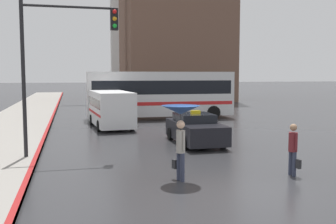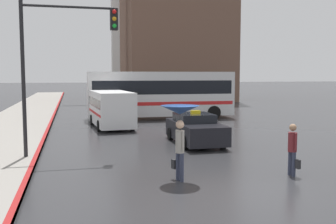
# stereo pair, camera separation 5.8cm
# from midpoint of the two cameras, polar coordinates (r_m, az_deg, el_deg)

# --- Properties ---
(ground_plane) EXTENTS (300.00, 300.00, 0.00)m
(ground_plane) POSITION_cam_midpoint_polar(r_m,az_deg,el_deg) (10.93, 8.40, -11.51)
(ground_plane) COLOR #2D2D30
(taxi) EXTENTS (1.91, 4.19, 1.54)m
(taxi) POSITION_cam_midpoint_polar(r_m,az_deg,el_deg) (18.13, 3.88, -2.53)
(taxi) COLOR black
(taxi) RESTS_ON ground_plane
(ambulance_van) EXTENTS (2.39, 5.40, 2.16)m
(ambulance_van) POSITION_cam_midpoint_polar(r_m,az_deg,el_deg) (23.98, -8.37, 0.68)
(ambulance_van) COLOR white
(ambulance_van) RESTS_ON ground_plane
(city_bus) EXTENTS (10.36, 2.81, 3.37)m
(city_bus) POSITION_cam_midpoint_polar(r_m,az_deg,el_deg) (28.24, -1.18, 2.80)
(city_bus) COLOR silver
(city_bus) RESTS_ON ground_plane
(pedestrian_with_umbrella) EXTENTS (1.15, 1.15, 2.27)m
(pedestrian_with_umbrella) POSITION_cam_midpoint_polar(r_m,az_deg,el_deg) (11.60, 1.70, -0.89)
(pedestrian_with_umbrella) COLOR #2D3347
(pedestrian_with_umbrella) RESTS_ON ground_plane
(pedestrian_man) EXTENTS (0.28, 0.56, 1.64)m
(pedestrian_man) POSITION_cam_midpoint_polar(r_m,az_deg,el_deg) (12.95, 17.59, -4.83)
(pedestrian_man) COLOR #2D3347
(pedestrian_man) RESTS_ON ground_plane
(traffic_light) EXTENTS (3.51, 0.38, 5.95)m
(traffic_light) POSITION_cam_midpoint_polar(r_m,az_deg,el_deg) (15.12, -15.36, 8.83)
(traffic_light) COLOR black
(traffic_light) RESTS_ON ground_plane
(building_tower_near) EXTENTS (12.56, 13.41, 22.74)m
(building_tower_near) POSITION_cam_midpoint_polar(r_m,az_deg,el_deg) (51.23, 0.55, 14.66)
(building_tower_near) COLOR brown
(building_tower_near) RESTS_ON ground_plane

